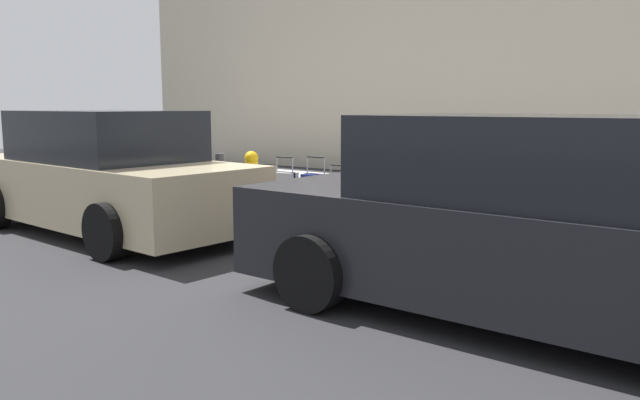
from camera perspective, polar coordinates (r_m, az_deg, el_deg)
ground_plane at (r=8.54m, az=-0.25°, el=-2.89°), size 40.00×40.00×0.00m
sidewalk_curb at (r=10.57m, az=8.24°, el=-0.41°), size 18.00×5.00×0.14m
suitcase_black_0 at (r=7.29m, az=24.98°, el=-1.50°), size 0.45×0.22×0.81m
suitcase_navy_1 at (r=7.41m, az=21.28°, el=-1.39°), size 0.35×0.21×0.91m
suitcase_silver_2 at (r=7.59m, az=17.89°, el=-1.32°), size 0.43×0.22×0.66m
suitcase_red_3 at (r=7.82m, az=14.50°, el=-0.89°), size 0.42×0.20×0.85m
suitcase_maroon_4 at (r=7.98m, az=10.75°, el=-0.89°), size 0.47×0.21×0.73m
suitcase_teal_5 at (r=8.28m, az=7.57°, el=-0.42°), size 0.44×0.25×0.75m
suitcase_olive_6 at (r=8.65m, az=4.82°, el=0.10°), size 0.48×0.24×0.63m
suitcase_black_7 at (r=8.88m, az=1.72°, el=0.20°), size 0.40×0.27×0.73m
suitcase_navy_8 at (r=9.23m, az=-0.38°, el=0.60°), size 0.39×0.25×0.82m
suitcase_silver_9 at (r=9.42m, az=-3.14°, el=0.79°), size 0.36×0.23×0.80m
fire_hydrant at (r=9.97m, az=-6.09°, el=2.06°), size 0.39×0.21×0.84m
bollard_post at (r=10.26m, az=-8.88°, el=1.92°), size 0.14×0.14×0.78m
parked_car_charcoal_0 at (r=5.22m, az=18.33°, el=-2.20°), size 4.77×2.01×1.60m
parked_car_beige_1 at (r=8.90m, az=-18.43°, el=2.04°), size 4.62×2.12×1.61m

